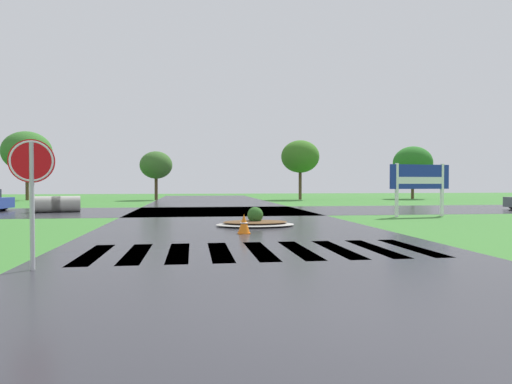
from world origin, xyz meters
TOP-DOWN VIEW (x-y plane):
  - ground_plane at (0.00, 0.00)m, footprint 120.00×120.00m
  - asphalt_roadway at (0.00, 10.00)m, footprint 9.34×80.00m
  - asphalt_cross_road at (0.00, 19.80)m, footprint 90.00×8.41m
  - crosswalk_stripes at (-0.00, 5.28)m, footprint 7.65×2.96m
  - stop_sign at (-4.27, 3.65)m, footprint 0.76×0.15m
  - estate_billboard at (8.75, 14.56)m, footprint 3.07×0.53m
  - median_island at (0.69, 11.02)m, footprint 2.78×1.83m
  - drainage_pipe_stack at (-8.52, 19.88)m, footprint 2.49×1.39m
  - traffic_cone at (0.03, 8.75)m, footprint 0.38×0.38m
  - background_treeline at (0.53, 36.62)m, footprint 39.54×5.52m

SIDE VIEW (x-z plane):
  - ground_plane at x=0.00m, z-range -0.10..0.00m
  - asphalt_roadway at x=0.00m, z-range 0.00..0.01m
  - asphalt_cross_road at x=0.00m, z-range 0.00..0.01m
  - crosswalk_stripes at x=0.00m, z-range 0.00..0.01m
  - median_island at x=0.69m, z-range -0.20..0.48m
  - traffic_cone at x=0.03m, z-range -0.01..0.58m
  - drainage_pipe_stack at x=-8.52m, z-range 0.00..0.84m
  - estate_billboard at x=8.75m, z-range 0.47..2.89m
  - stop_sign at x=-4.27m, z-range 0.55..2.84m
  - background_treeline at x=0.53m, z-range 0.81..6.88m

